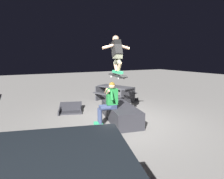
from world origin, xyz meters
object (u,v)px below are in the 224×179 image
person_sitting_on_ledge (109,101)px  skater_airborne (117,53)px  picnic_table_back (115,91)px  ledge_box_main (120,113)px  kicker_ramp (71,110)px  skateboard (117,76)px

person_sitting_on_ledge → skater_airborne: size_ratio=1.21×
person_sitting_on_ledge → picnic_table_back: bearing=-32.7°
picnic_table_back → skater_airborne: bearing=151.9°
ledge_box_main → person_sitting_on_ledge: bearing=103.1°
skater_airborne → kicker_ramp: (2.18, 0.88, -2.20)m
ledge_box_main → picnic_table_back: (2.47, -1.16, 0.24)m
skateboard → picnic_table_back: 3.33m
skater_airborne → picnic_table_back: skater_airborne is taller
ledge_box_main → skater_airborne: 2.03m
ledge_box_main → person_sitting_on_ledge: size_ratio=1.53×
ledge_box_main → picnic_table_back: bearing=-25.2°
person_sitting_on_ledge → skateboard: bearing=-135.9°
skater_airborne → kicker_ramp: skater_airborne is taller
ledge_box_main → person_sitting_on_ledge: person_sitting_on_ledge is taller
skateboard → kicker_ramp: size_ratio=0.79×
kicker_ramp → picnic_table_back: 2.45m
ledge_box_main → skateboard: skateboard is taller
skater_airborne → kicker_ramp: size_ratio=0.85×
person_sitting_on_ledge → kicker_ramp: (2.03, 0.68, -0.71)m
person_sitting_on_ledge → skateboard: skateboard is taller
person_sitting_on_ledge → skater_airborne: skater_airborne is taller
kicker_ramp → person_sitting_on_ledge: bearing=-161.5°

